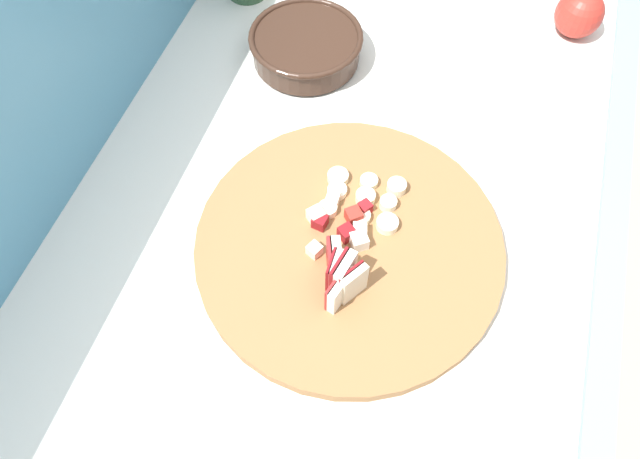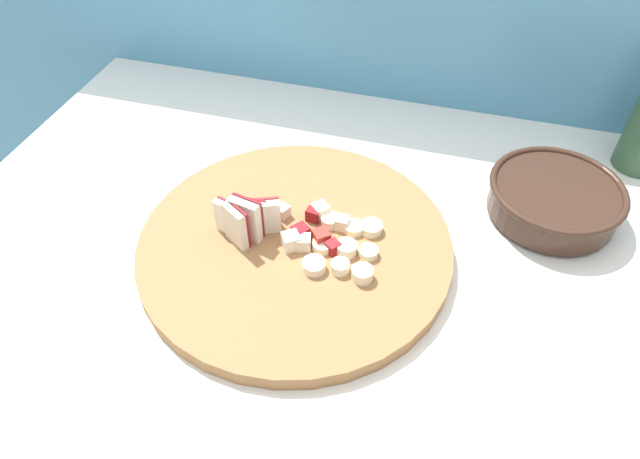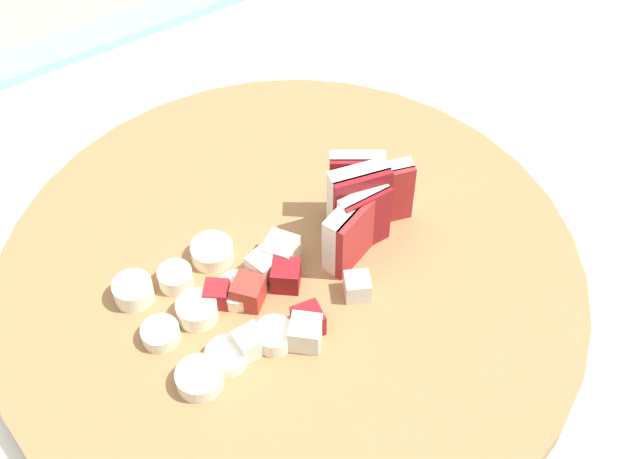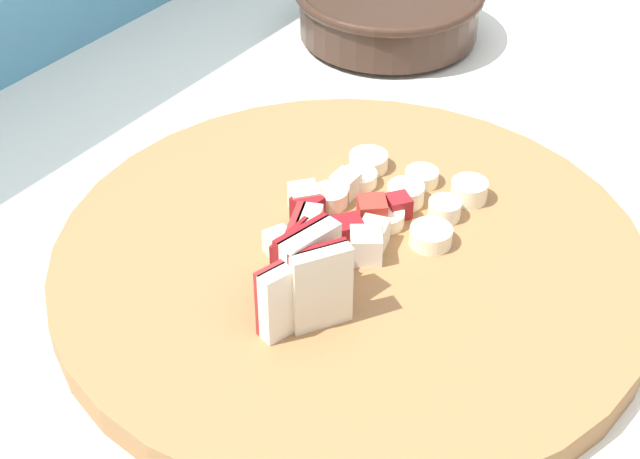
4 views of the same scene
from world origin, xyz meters
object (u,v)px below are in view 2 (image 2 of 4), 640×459
Objects in this scene: cutting_board at (295,246)px; apple_dice_pile at (311,229)px; apple_wedge_fan at (246,219)px; banana_slice_rows at (345,248)px; ceramic_bowl at (554,198)px.

apple_dice_pile is (0.02, 0.02, 0.02)m from cutting_board.
apple_wedge_fan is 0.80× the size of apple_dice_pile.
apple_dice_pile reaches higher than banana_slice_rows.
apple_dice_pile is 0.57× the size of ceramic_bowl.
apple_wedge_fan is at bearing -178.15° from banana_slice_rows.
cutting_board is 0.07m from apple_wedge_fan.
apple_dice_pile is at bearing 44.27° from cutting_board.
banana_slice_rows is (0.13, 0.00, -0.02)m from apple_wedge_fan.
apple_dice_pile is at bearing -153.94° from ceramic_bowl.
cutting_board is 0.37m from ceramic_bowl.
banana_slice_rows is at bearing 1.85° from apple_wedge_fan.
apple_wedge_fan reaches higher than apple_dice_pile.
cutting_board is 0.03m from apple_dice_pile.
banana_slice_rows is at bearing -146.77° from ceramic_bowl.
cutting_board is 0.07m from banana_slice_rows.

